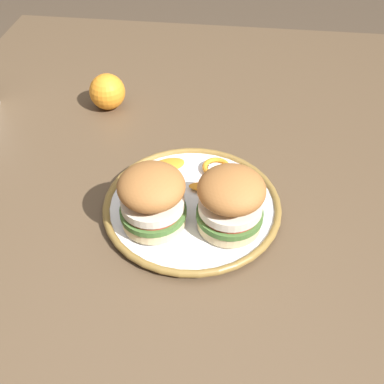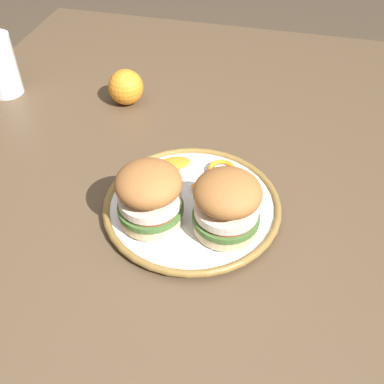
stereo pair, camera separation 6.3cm
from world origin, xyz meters
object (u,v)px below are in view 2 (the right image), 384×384
(dinner_plate, at_px, (192,206))
(sandwich_half_left, at_px, (227,204))
(whole_orange, at_px, (126,87))
(dining_table, at_px, (160,245))
(sandwich_half_right, at_px, (147,194))
(drinking_glass, at_px, (2,69))

(dinner_plate, distance_m, sandwich_half_left, 0.10)
(whole_orange, bearing_deg, dinner_plate, 36.99)
(sandwich_half_left, relative_size, whole_orange, 1.44)
(dining_table, height_order, sandwich_half_right, sandwich_half_right)
(dining_table, relative_size, dinner_plate, 5.03)
(sandwich_half_right, bearing_deg, dinner_plate, 131.28)
(dinner_plate, bearing_deg, sandwich_half_left, 56.41)
(drinking_glass, height_order, whole_orange, drinking_glass)
(dining_table, height_order, whole_orange, whole_orange)
(dining_table, distance_m, dinner_plate, 0.11)
(sandwich_half_left, xyz_separation_m, sandwich_half_right, (0.01, -0.12, 0.00))
(drinking_glass, distance_m, whole_orange, 0.27)
(dinner_plate, height_order, drinking_glass, drinking_glass)
(dining_table, height_order, sandwich_half_left, sandwich_half_left)
(dining_table, distance_m, sandwich_half_right, 0.15)
(sandwich_half_left, distance_m, whole_orange, 0.43)
(sandwich_half_right, xyz_separation_m, drinking_glass, (-0.31, -0.42, -0.01))
(dining_table, bearing_deg, sandwich_half_left, 80.23)
(whole_orange, bearing_deg, sandwich_half_left, 40.38)
(sandwich_half_left, xyz_separation_m, whole_orange, (-0.32, -0.27, -0.03))
(drinking_glass, xyz_separation_m, whole_orange, (-0.02, 0.27, -0.02))
(sandwich_half_left, bearing_deg, dining_table, -99.77)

